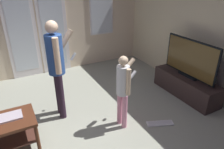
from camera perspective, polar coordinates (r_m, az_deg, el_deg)
The scene contains 9 objects.
ground_plane at distance 3.33m, azimuth -11.13°, elevation -16.98°, with size 5.71×5.33×0.02m, color gray.
wall_back_with_doors at distance 5.16m, azimuth -21.12°, elevation 13.98°, with size 5.71×0.09×2.75m.
wall_right_plain at distance 4.27m, azimuth 26.62°, elevation 11.24°, with size 0.06×5.33×2.72m.
tv_stand at distance 4.46m, azimuth 19.59°, elevation -2.92°, with size 0.45×1.41×0.41m.
flat_screen_tv at distance 4.23m, azimuth 20.67°, elevation 4.07°, with size 0.08×1.20×0.74m.
person_adult at distance 3.38m, azimuth -14.95°, elevation 3.14°, with size 0.52×0.44×1.64m.
person_child at distance 3.13m, azimuth 3.10°, elevation -3.15°, with size 0.45×0.36×1.20m.
loose_keyboard at distance 3.61m, azimuth 13.01°, elevation -12.91°, with size 0.46×0.29×0.02m.
laptop_closed at distance 3.19m, azimuth -26.34°, elevation -10.38°, with size 0.33×0.22×0.03m, color #B7ABB7.
Camera 1 is at (-0.59, -2.41, 2.21)m, focal length 33.34 mm.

